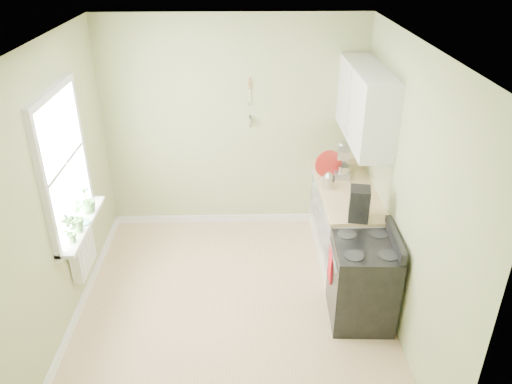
{
  "coord_description": "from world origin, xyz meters",
  "views": [
    {
      "loc": [
        0.13,
        -4.01,
        3.49
      ],
      "look_at": [
        0.24,
        0.55,
        1.1
      ],
      "focal_mm": 35.0,
      "sensor_mm": 36.0,
      "label": 1
    }
  ],
  "objects_px": {
    "kettle": "(328,181)",
    "stand_mixer": "(343,163)",
    "coffee_maker": "(359,205)",
    "stove": "(362,280)"
  },
  "relations": [
    {
      "from": "stove",
      "to": "kettle",
      "type": "xyz_separation_m",
      "value": [
        -0.22,
        1.07,
        0.57
      ]
    },
    {
      "from": "kettle",
      "to": "coffee_maker",
      "type": "relative_size",
      "value": 0.57
    },
    {
      "from": "stove",
      "to": "kettle",
      "type": "relative_size",
      "value": 4.99
    },
    {
      "from": "kettle",
      "to": "coffee_maker",
      "type": "xyz_separation_m",
      "value": [
        0.2,
        -0.67,
        0.06
      ]
    },
    {
      "from": "stand_mixer",
      "to": "kettle",
      "type": "height_order",
      "value": "stand_mixer"
    },
    {
      "from": "stand_mixer",
      "to": "stove",
      "type": "bearing_deg",
      "value": -90.35
    },
    {
      "from": "kettle",
      "to": "stand_mixer",
      "type": "bearing_deg",
      "value": 57.07
    },
    {
      "from": "kettle",
      "to": "coffee_maker",
      "type": "bearing_deg",
      "value": -73.26
    },
    {
      "from": "stove",
      "to": "stand_mixer",
      "type": "xyz_separation_m",
      "value": [
        0.01,
        1.42,
        0.64
      ]
    },
    {
      "from": "stove",
      "to": "coffee_maker",
      "type": "xyz_separation_m",
      "value": [
        -0.01,
        0.4,
        0.64
      ]
    }
  ]
}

